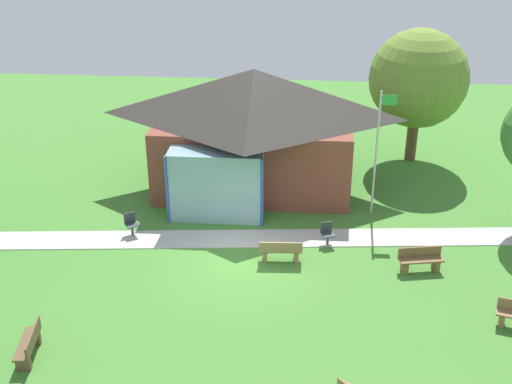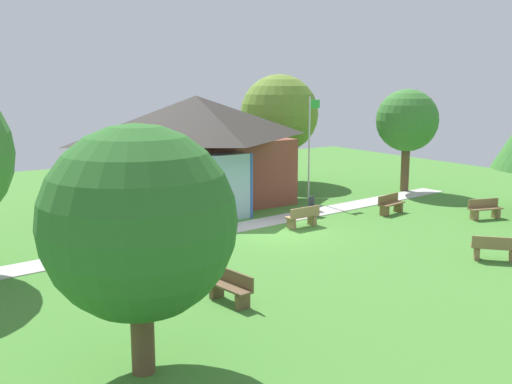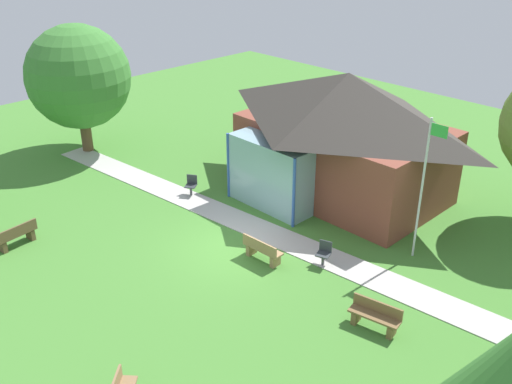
# 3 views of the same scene
# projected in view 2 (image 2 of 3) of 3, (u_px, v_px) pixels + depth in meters

# --- Properties ---
(ground_plane) EXTENTS (44.00, 44.00, 0.00)m
(ground_plane) POSITION_uv_depth(u_px,v_px,m) (278.00, 232.00, 23.74)
(ground_plane) COLOR #478433
(pavilion) EXTENTS (9.02, 6.78, 5.12)m
(pavilion) POSITION_uv_depth(u_px,v_px,m) (197.00, 149.00, 28.18)
(pavilion) COLOR brown
(pavilion) RESTS_ON ground_plane
(footpath) EXTENTS (24.62, 3.63, 0.03)m
(footpath) POSITION_uv_depth(u_px,v_px,m) (255.00, 224.00, 25.00)
(footpath) COLOR #BCB7B2
(footpath) RESTS_ON ground_plane
(flagpole) EXTENTS (0.64, 0.08, 5.04)m
(flagpole) POSITION_uv_depth(u_px,v_px,m) (310.00, 144.00, 29.19)
(flagpole) COLOR silver
(flagpole) RESTS_ON ground_plane
(bench_front_left) EXTENTS (0.63, 1.54, 0.84)m
(bench_front_left) POSITION_uv_depth(u_px,v_px,m) (231.00, 288.00, 16.23)
(bench_front_left) COLOR brown
(bench_front_left) RESTS_ON ground_plane
(bench_mid_right) EXTENTS (1.56, 0.72, 0.84)m
(bench_mid_right) POSITION_uv_depth(u_px,v_px,m) (391.00, 205.00, 26.94)
(bench_mid_right) COLOR brown
(bench_mid_right) RESTS_ON ground_plane
(bench_lawn_far_right) EXTENTS (1.56, 0.84, 0.84)m
(bench_lawn_far_right) POSITION_uv_depth(u_px,v_px,m) (485.00, 210.00, 25.94)
(bench_lawn_far_right) COLOR olive
(bench_lawn_far_right) RESTS_ON ground_plane
(bench_rear_near_path) EXTENTS (1.52, 0.51, 0.84)m
(bench_rear_near_path) POSITION_uv_depth(u_px,v_px,m) (303.00, 217.00, 24.49)
(bench_rear_near_path) COLOR #9E7A51
(bench_rear_near_path) RESTS_ON ground_plane
(bench_front_right) EXTENTS (1.34, 1.40, 0.84)m
(bench_front_right) POSITION_uv_depth(u_px,v_px,m) (495.00, 249.00, 19.95)
(bench_front_right) COLOR olive
(bench_front_right) RESTS_ON ground_plane
(patio_chair_lawn_spare) EXTENTS (0.56, 0.56, 0.86)m
(patio_chair_lawn_spare) POSITION_uv_depth(u_px,v_px,m) (314.00, 207.00, 26.45)
(patio_chair_lawn_spare) COLOR #33383D
(patio_chair_lawn_spare) RESTS_ON ground_plane
(patio_chair_west) EXTENTS (0.61, 0.61, 0.86)m
(patio_chair_west) POSITION_uv_depth(u_px,v_px,m) (158.00, 229.00, 22.58)
(patio_chair_west) COLOR #33383D
(patio_chair_west) RESTS_ON ground_plane
(tree_east_hedge) EXTENTS (3.24, 3.24, 5.36)m
(tree_east_hedge) POSITION_uv_depth(u_px,v_px,m) (407.00, 121.00, 31.75)
(tree_east_hedge) COLOR brown
(tree_east_hedge) RESTS_ON ground_plane
(tree_lawn_corner) EXTENTS (3.88, 3.88, 5.07)m
(tree_lawn_corner) POSITION_uv_depth(u_px,v_px,m) (139.00, 223.00, 11.88)
(tree_lawn_corner) COLOR brown
(tree_lawn_corner) RESTS_ON ground_plane
(tree_behind_pavilion_right) EXTENTS (4.44, 4.44, 6.13)m
(tree_behind_pavilion_right) POSITION_uv_depth(u_px,v_px,m) (279.00, 114.00, 34.70)
(tree_behind_pavilion_right) COLOR brown
(tree_behind_pavilion_right) RESTS_ON ground_plane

